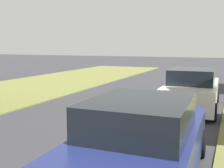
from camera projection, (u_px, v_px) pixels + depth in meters
parked_sedan_navy at (142, 145)px, 4.90m from camera, size 2.06×4.45×1.57m
parked_sedan_white at (192, 90)px, 10.83m from camera, size 2.06×4.45×1.57m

